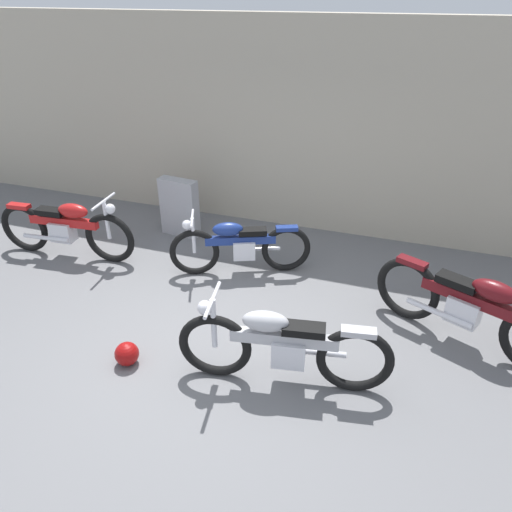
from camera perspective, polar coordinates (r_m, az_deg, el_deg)
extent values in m
plane|color=slate|center=(5.45, -6.16, -10.85)|extent=(40.00, 40.00, 0.00)
cube|color=#B2A893|center=(7.71, 4.33, 15.05)|extent=(18.00, 0.30, 3.21)
cube|color=#9E9EA3|center=(7.69, -9.12, 5.74)|extent=(0.64, 0.27, 0.93)
sphere|color=maroon|center=(5.33, -15.16, -11.20)|extent=(0.26, 0.26, 0.26)
torus|color=black|center=(7.14, -17.06, 2.04)|extent=(0.76, 0.16, 0.76)
torus|color=black|center=(7.92, -25.89, 3.03)|extent=(0.76, 0.16, 0.76)
cube|color=silver|center=(7.52, -22.06, 2.75)|extent=(0.35, 0.24, 0.29)
cube|color=#B21919|center=(7.43, -21.97, 3.85)|extent=(1.07, 0.20, 0.12)
ellipsoid|color=#B21919|center=(7.25, -21.02, 5.06)|extent=(0.47, 0.25, 0.21)
cube|color=black|center=(7.48, -23.34, 4.89)|extent=(0.43, 0.22, 0.08)
cube|color=#B21919|center=(7.78, -26.45, 5.35)|extent=(0.34, 0.15, 0.06)
cylinder|color=silver|center=(7.02, -17.40, 4.10)|extent=(0.06, 0.06, 0.57)
cylinder|color=silver|center=(6.91, -17.75, 6.24)|extent=(0.09, 0.60, 0.04)
sphere|color=silver|center=(6.90, -17.02, 5.40)|extent=(0.15, 0.15, 0.15)
cylinder|color=silver|center=(7.59, -23.75, 1.98)|extent=(0.73, 0.13, 0.06)
torus|color=black|center=(5.94, 17.61, -3.76)|extent=(0.76, 0.41, 0.79)
cube|color=silver|center=(5.75, 23.55, -5.96)|extent=(0.40, 0.34, 0.30)
cube|color=#590F14|center=(5.65, 24.39, -4.73)|extent=(1.05, 0.55, 0.13)
ellipsoid|color=#590F14|center=(5.51, 26.64, -3.77)|extent=(0.52, 0.39, 0.22)
cube|color=black|center=(5.62, 22.88, -2.84)|extent=(0.47, 0.35, 0.09)
cube|color=#590F14|center=(5.76, 18.15, -0.71)|extent=(0.37, 0.26, 0.06)
cylinder|color=silver|center=(5.74, 20.96, -6.37)|extent=(0.71, 0.37, 0.06)
torus|color=black|center=(6.59, -7.34, 0.43)|extent=(0.66, 0.35, 0.68)
torus|color=black|center=(6.63, 3.61, 0.84)|extent=(0.66, 0.35, 0.68)
cube|color=silver|center=(6.57, -1.44, 0.80)|extent=(0.35, 0.29, 0.26)
cube|color=navy|center=(6.50, -1.87, 1.94)|extent=(0.92, 0.47, 0.11)
ellipsoid|color=navy|center=(6.42, -3.40, 3.22)|extent=(0.45, 0.34, 0.19)
cube|color=black|center=(6.45, -0.39, 2.95)|extent=(0.41, 0.30, 0.07)
cube|color=navy|center=(6.49, 3.70, 3.31)|extent=(0.32, 0.22, 0.06)
cylinder|color=silver|center=(6.47, -7.49, 2.42)|extent=(0.05, 0.05, 0.51)
cylinder|color=silver|center=(6.35, -7.64, 4.49)|extent=(0.25, 0.51, 0.03)
sphere|color=silver|center=(6.40, -8.25, 3.70)|extent=(0.13, 0.13, 0.13)
cylinder|color=silver|center=(6.71, 0.11, 0.83)|extent=(0.62, 0.31, 0.06)
torus|color=black|center=(4.89, -4.92, -10.64)|extent=(0.75, 0.22, 0.75)
torus|color=black|center=(4.80, 11.72, -12.12)|extent=(0.75, 0.22, 0.75)
cube|color=silver|center=(4.78, 3.93, -11.36)|extent=(0.36, 0.26, 0.29)
cube|color=#ADADB2|center=(4.68, 3.37, -9.79)|extent=(1.05, 0.28, 0.12)
ellipsoid|color=#ADADB2|center=(4.58, 1.12, -7.79)|extent=(0.48, 0.28, 0.20)
cube|color=black|center=(4.59, 5.73, -8.70)|extent=(0.44, 0.25, 0.08)
cube|color=#ADADB2|center=(4.58, 12.16, -8.86)|extent=(0.34, 0.18, 0.06)
cylinder|color=silver|center=(4.71, -5.06, -8.02)|extent=(0.06, 0.06, 0.56)
cylinder|color=silver|center=(4.55, -5.22, -5.20)|extent=(0.14, 0.59, 0.04)
sphere|color=silver|center=(4.62, -6.15, -6.15)|extent=(0.14, 0.14, 0.14)
cylinder|color=silver|center=(4.91, 6.47, -11.27)|extent=(0.72, 0.18, 0.06)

